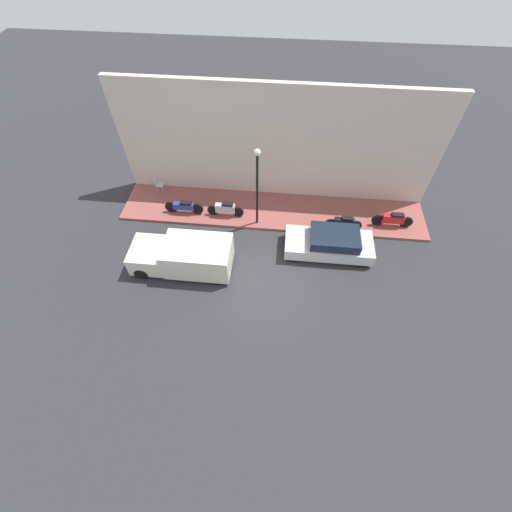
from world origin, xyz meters
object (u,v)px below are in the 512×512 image
object	(u,v)px
parked_car	(330,243)
motorcycle_black	(344,223)
motorcycle_blue	(184,206)
delivery_van	(183,256)
streetlamp	(257,178)
cafe_chair	(158,184)
motorcycle_red	(393,219)
scooter_silver	(225,209)

from	to	relation	value
parked_car	motorcycle_black	distance (m)	1.73
parked_car	motorcycle_blue	world-z (taller)	parked_car
delivery_van	motorcycle_blue	bearing A→B (deg)	13.17
motorcycle_blue	streetlamp	bearing A→B (deg)	-95.10
delivery_van	cafe_chair	size ratio (longest dim) A/B	5.11
motorcycle_red	streetlamp	size ratio (longest dim) A/B	0.47
parked_car	cafe_chair	xyz separation A→B (m)	(3.51, 9.60, 0.03)
motorcycle_red	motorcycle_black	distance (m)	2.59
motorcycle_blue	motorcycle_black	bearing A→B (deg)	-92.43
motorcycle_black	cafe_chair	bearing A→B (deg)	79.26
streetlamp	motorcycle_black	bearing A→B (deg)	-90.07
parked_car	scooter_silver	bearing A→B (deg)	70.77
scooter_silver	delivery_van	bearing A→B (deg)	157.98
parked_car	delivery_van	distance (m)	7.11
parked_car	delivery_van	bearing A→B (deg)	103.29
motorcycle_black	scooter_silver	bearing A→B (deg)	86.60
delivery_van	scooter_silver	world-z (taller)	delivery_van
parked_car	streetlamp	world-z (taller)	streetlamp
motorcycle_red	motorcycle_black	xyz separation A→B (m)	(-0.45, 2.55, -0.04)
motorcycle_blue	streetlamp	distance (m)	4.73
delivery_van	motorcycle_blue	size ratio (longest dim) A/B	2.26
scooter_silver	streetlamp	size ratio (longest dim) A/B	0.43
motorcycle_red	cafe_chair	distance (m)	13.02
motorcycle_blue	cafe_chair	distance (m)	2.46
motorcycle_black	motorcycle_red	bearing A→B (deg)	-80.01
motorcycle_black	motorcycle_blue	xyz separation A→B (m)	(0.36, 8.52, 0.00)
motorcycle_blue	parked_car	bearing A→B (deg)	-103.81
scooter_silver	motorcycle_blue	distance (m)	2.26
streetlamp	cafe_chair	bearing A→B (deg)	71.46
motorcycle_red	motorcycle_blue	distance (m)	11.07
streetlamp	delivery_van	bearing A→B (deg)	135.11
parked_car	motorcycle_blue	size ratio (longest dim) A/B	2.04
cafe_chair	motorcycle_blue	bearing A→B (deg)	-130.87
motorcycle_red	cafe_chair	world-z (taller)	cafe_chair
motorcycle_black	cafe_chair	distance (m)	10.57
motorcycle_red	scooter_silver	xyz separation A→B (m)	(-0.08, 8.81, -0.01)
scooter_silver	motorcycle_blue	xyz separation A→B (m)	(-0.01, 2.26, -0.03)
streetlamp	parked_car	bearing A→B (deg)	-112.43
scooter_silver	motorcycle_black	bearing A→B (deg)	-93.40
cafe_chair	delivery_van	bearing A→B (deg)	-152.44
delivery_van	cafe_chair	world-z (taller)	delivery_van
delivery_van	streetlamp	xyz separation A→B (m)	(3.18, -3.17, 2.24)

